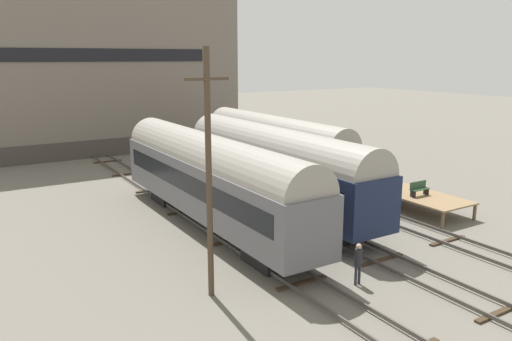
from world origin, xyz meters
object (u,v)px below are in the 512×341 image
(train_car_navy, at_px, (275,164))
(train_car_brown, at_px, (274,143))
(bench, at_px, (419,188))
(person_worker, at_px, (358,260))
(train_car_grey, at_px, (210,175))
(utility_pole, at_px, (209,173))

(train_car_navy, xyz_separation_m, train_car_brown, (4.80, 7.26, -0.18))
(bench, distance_m, person_worker, 11.75)
(train_car_grey, relative_size, train_car_brown, 1.10)
(train_car_grey, height_order, utility_pole, utility_pole)
(train_car_brown, bearing_deg, train_car_navy, -123.50)
(train_car_grey, height_order, bench, train_car_grey)
(bench, relative_size, utility_pole, 0.14)
(train_car_grey, distance_m, bench, 13.13)
(train_car_grey, xyz_separation_m, utility_pole, (-3.76, -7.55, 2.07))
(bench, height_order, utility_pole, utility_pole)
(bench, xyz_separation_m, person_worker, (-10.30, -5.63, -0.44))
(person_worker, bearing_deg, train_car_brown, 66.92)
(train_car_navy, xyz_separation_m, utility_pole, (-8.56, -8.18, 2.09))
(train_car_brown, bearing_deg, bench, -77.55)
(train_car_navy, distance_m, utility_pole, 12.02)
(train_car_grey, xyz_separation_m, bench, (12.30, -4.33, -1.49))
(bench, bearing_deg, train_car_grey, 160.59)
(train_car_navy, xyz_separation_m, person_worker, (-2.80, -10.59, -1.90))
(bench, distance_m, utility_pole, 16.76)
(person_worker, bearing_deg, train_car_grey, 101.34)
(train_car_brown, relative_size, utility_pole, 1.73)
(train_car_brown, relative_size, person_worker, 9.24)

